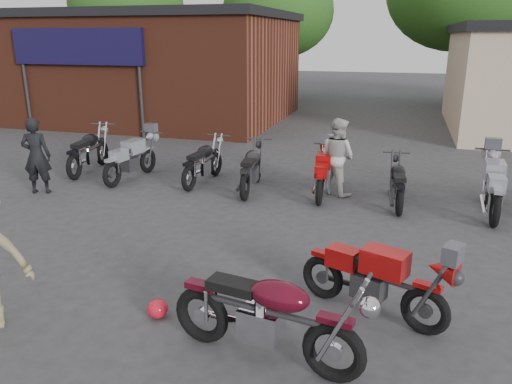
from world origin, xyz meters
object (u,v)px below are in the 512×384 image
(person_dark, at_px, (36,156))
(row_bike_0, at_px, (89,148))
(row_bike_3, at_px, (252,166))
(sportbike, at_px, (375,276))
(row_bike_4, at_px, (323,171))
(row_bike_6, at_px, (493,183))
(vintage_motorcycle, at_px, (268,310))
(row_bike_1, at_px, (131,156))
(helmet, at_px, (158,309))
(person_light, at_px, (337,157))
(row_bike_2, at_px, (203,160))
(row_bike_5, at_px, (398,180))

(person_dark, height_order, row_bike_0, person_dark)
(person_dark, height_order, row_bike_3, person_dark)
(sportbike, relative_size, row_bike_4, 1.01)
(row_bike_0, distance_m, row_bike_6, 9.43)
(person_dark, height_order, row_bike_4, person_dark)
(vintage_motorcycle, height_order, row_bike_1, vintage_motorcycle)
(sportbike, relative_size, helmet, 7.19)
(person_light, distance_m, row_bike_0, 6.33)
(row_bike_3, bearing_deg, person_dark, 102.69)
(sportbike, distance_m, row_bike_1, 7.66)
(row_bike_3, xyz_separation_m, row_bike_6, (4.94, -0.14, 0.04))
(row_bike_1, bearing_deg, row_bike_6, -85.03)
(row_bike_0, distance_m, row_bike_4, 6.06)
(vintage_motorcycle, distance_m, row_bike_2, 6.98)
(sportbike, height_order, person_light, person_light)
(row_bike_5, bearing_deg, row_bike_6, -96.12)
(helmet, xyz_separation_m, row_bike_0, (-4.90, 5.84, 0.48))
(row_bike_2, bearing_deg, row_bike_6, -89.42)
(row_bike_4, xyz_separation_m, row_bike_5, (1.57, -0.23, -0.02))
(sportbike, relative_size, row_bike_0, 0.91)
(sportbike, xyz_separation_m, row_bike_3, (-2.98, 4.65, 0.02))
(person_light, distance_m, row_bike_4, 0.44)
(row_bike_2, distance_m, row_bike_3, 1.31)
(row_bike_6, bearing_deg, row_bike_2, 89.60)
(row_bike_4, bearing_deg, helmet, 164.25)
(row_bike_0, bearing_deg, row_bike_2, -99.95)
(helmet, distance_m, row_bike_5, 6.00)
(helmet, xyz_separation_m, person_light, (1.43, 5.74, 0.72))
(sportbike, relative_size, row_bike_6, 0.90)
(row_bike_0, xyz_separation_m, row_bike_6, (9.41, -0.54, 0.01))
(vintage_motorcycle, relative_size, row_bike_6, 1.01)
(person_light, xyz_separation_m, row_bike_4, (-0.27, -0.19, -0.30))
(sportbike, bearing_deg, row_bike_2, 152.65)
(person_light, height_order, row_bike_6, person_light)
(person_light, distance_m, row_bike_3, 1.90)
(person_light, bearing_deg, row_bike_2, 32.16)
(vintage_motorcycle, distance_m, row_bike_1, 7.79)
(row_bike_6, bearing_deg, row_bike_5, 92.90)
(row_bike_0, bearing_deg, row_bike_4, -100.59)
(row_bike_0, relative_size, row_bike_2, 1.09)
(row_bike_1, distance_m, row_bike_5, 6.22)
(row_bike_2, xyz_separation_m, row_bike_6, (6.22, -0.42, 0.06))
(row_bike_2, height_order, row_bike_6, row_bike_6)
(vintage_motorcycle, relative_size, row_bike_1, 1.09)
(row_bike_1, bearing_deg, sportbike, -121.54)
(row_bike_3, relative_size, row_bike_4, 1.05)
(sportbike, bearing_deg, row_bike_4, 128.18)
(person_light, bearing_deg, row_bike_6, -156.08)
(person_light, relative_size, row_bike_0, 0.81)
(row_bike_0, height_order, row_bike_5, row_bike_0)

